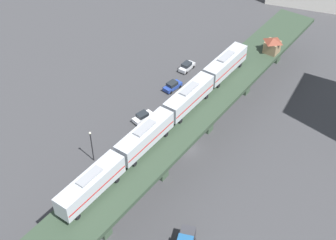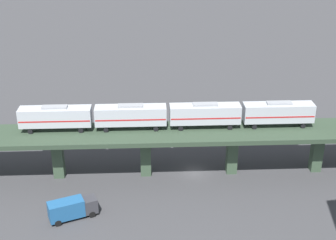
# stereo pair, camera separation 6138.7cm
# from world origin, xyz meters

# --- Properties ---
(ground_plane) EXTENTS (400.00, 400.00, 0.00)m
(ground_plane) POSITION_xyz_m (0.00, 0.00, 0.00)
(ground_plane) COLOR #38383A
(elevated_viaduct) EXTENTS (19.82, 92.33, 8.19)m
(elevated_viaduct) POSITION_xyz_m (-0.02, -0.19, 7.02)
(elevated_viaduct) COLOR #2C3D2C
(elevated_viaduct) RESTS_ON ground
(subway_train) EXTENTS (9.00, 49.76, 4.45)m
(subway_train) POSITION_xyz_m (-1.96, -4.37, 10.73)
(subway_train) COLOR #ADB2BA
(subway_train) RESTS_ON elevated_viaduct
(street_car_white) EXTENTS (3.14, 4.75, 1.89)m
(street_car_white) POSITION_xyz_m (-11.69, 2.99, 0.94)
(street_car_white) COLOR silver
(street_car_white) RESTS_ON ground
(street_car_blue) EXTENTS (2.86, 4.71, 1.89)m
(street_car_blue) POSITION_xyz_m (-11.40, 14.94, 0.94)
(street_car_blue) COLOR #233D93
(street_car_blue) RESTS_ON ground
(street_car_silver) EXTENTS (2.38, 4.59, 1.89)m
(street_car_silver) POSITION_xyz_m (-12.02, 23.03, 0.94)
(street_car_silver) COLOR #B7BABF
(street_car_silver) RESTS_ON ground
(delivery_truck) EXTENTS (3.96, 7.53, 3.20)m
(delivery_truck) POSITION_xyz_m (9.73, -20.97, 1.76)
(delivery_truck) COLOR #333338
(delivery_truck) RESTS_ON ground
(street_lamp) EXTENTS (0.44, 0.44, 6.94)m
(street_lamp) POSITION_xyz_m (-13.84, -10.89, 4.11)
(street_lamp) COLOR black
(street_lamp) RESTS_ON ground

